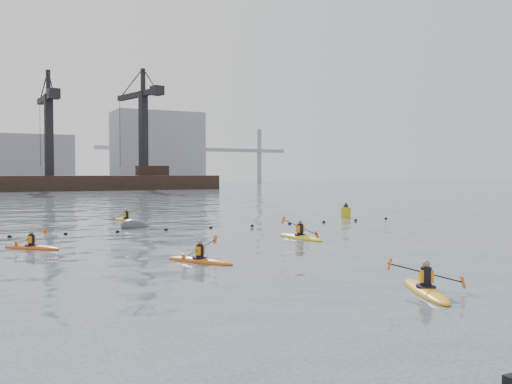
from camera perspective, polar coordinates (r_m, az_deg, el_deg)
ground at (r=16.59m, az=22.19°, el=-10.74°), size 400.00×400.00×0.00m
float_line at (r=35.35m, az=-7.19°, el=-3.84°), size 33.24×0.73×0.24m
barge_pier at (r=121.22m, az=-21.01°, el=1.05°), size 72.00×19.30×29.50m
skyline at (r=161.64m, az=-21.60°, el=3.86°), size 141.00×28.00×22.00m
kayaker_0 at (r=22.26m, az=-5.92°, el=-7.11°), size 2.25×3.12×1.11m
kayaker_1 at (r=17.37m, az=17.45°, el=-9.75°), size 2.22×3.48×1.20m
kayaker_2 at (r=28.12m, az=-22.56°, el=-5.35°), size 2.69×2.63×1.02m
kayaker_3 at (r=30.13m, az=4.68°, el=-4.69°), size 2.54×3.73×1.41m
kayaker_5 at (r=42.17m, az=-13.48°, el=-2.84°), size 2.19×3.32×1.16m
mooring_buoy at (r=36.96m, az=-12.55°, el=-3.67°), size 2.69×2.05×1.54m
nav_buoy at (r=44.58m, az=9.43°, el=-2.12°), size 0.79×0.79×1.43m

